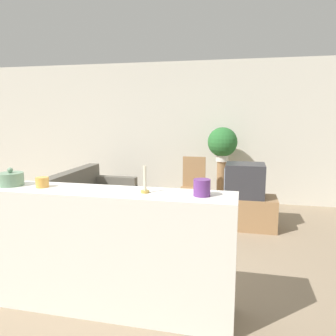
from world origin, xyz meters
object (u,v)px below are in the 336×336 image
object	(u,v)px
couch	(89,203)
potted_plant	(222,143)
television	(244,180)
decorative_bowl	(11,179)
wooden_chair	(193,184)

from	to	relation	value
couch	potted_plant	xyz separation A→B (m)	(2.04, 1.23, 0.92)
couch	television	bearing A→B (deg)	4.28
couch	decorative_bowl	distance (m)	2.41
television	wooden_chair	size ratio (longest dim) A/B	0.60
potted_plant	decorative_bowl	distance (m)	3.84
couch	television	size ratio (longest dim) A/B	3.20
potted_plant	decorative_bowl	size ratio (longest dim) A/B	2.80
couch	potted_plant	size ratio (longest dim) A/B	2.99
wooden_chair	decorative_bowl	size ratio (longest dim) A/B	4.40
couch	decorative_bowl	size ratio (longest dim) A/B	8.39
couch	television	distance (m)	2.49
wooden_chair	decorative_bowl	bearing A→B (deg)	-112.18
potted_plant	decorative_bowl	bearing A→B (deg)	-115.73
couch	wooden_chair	xyz separation A→B (m)	(1.59, 0.75, 0.25)
couch	television	world-z (taller)	television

